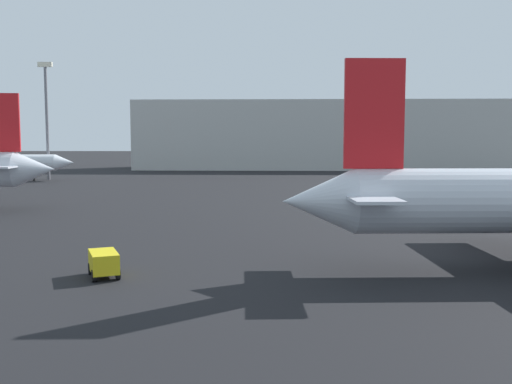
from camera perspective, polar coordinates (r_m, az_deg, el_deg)
The scene contains 3 objects.
baggage_cart at distance 30.55m, azimuth -14.83°, elevation -6.74°, with size 2.17×2.72×1.30m.
light_mast_left at distance 104.37m, azimuth -19.99°, elevation 7.28°, with size 2.40×0.50×19.74m.
terminal_building at distance 134.02m, azimuth 6.77°, elevation 5.58°, with size 85.11×18.94×15.30m, color #B7B7B2.
Camera 1 is at (-2.54, -7.23, 7.08)m, focal length 40.45 mm.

